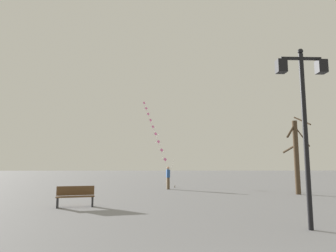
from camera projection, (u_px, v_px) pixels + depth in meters
The scene contains 6 objects.
ground_plane at pixel (177, 190), 21.72m from camera, with size 160.00×160.00×0.00m, color gray.
twin_lantern_lamp_post at pixel (303, 102), 8.81m from camera, with size 1.51×0.28×5.31m.
kite_train at pixel (155, 133), 31.03m from camera, with size 3.28×12.35×9.71m.
kite_flyer at pixel (168, 177), 22.64m from camera, with size 0.29×0.62×1.71m.
bare_tree at pixel (296, 155), 18.86m from camera, with size 1.65×2.20×4.91m.
park_bench at pixel (75, 196), 12.96m from camera, with size 1.66×0.83×0.89m.
Camera 1 is at (-1.47, -2.11, 1.80)m, focal length 31.82 mm.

